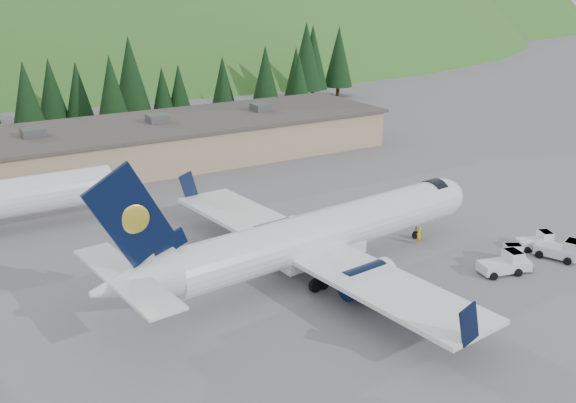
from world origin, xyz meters
The scene contains 10 objects.
ground centered at (0.00, 0.00, 0.00)m, with size 600.00×600.00×0.00m, color slate.
airliner centered at (-1.03, -0.11, 3.13)m, with size 35.42×33.30×11.75m.
baggage_tug_a centered at (11.68, -7.91, 0.80)m, with size 3.67×2.67×1.80m.
baggage_tug_b centered at (18.08, -6.01, 0.70)m, with size 3.25×2.59×1.55m.
baggage_tug_c centered at (13.64, -7.44, 0.70)m, with size 2.72×3.27×1.56m.
terminal_building centered at (-5.01, 38.00, 2.62)m, with size 71.00×17.00×6.10m.
baggage_tug_d centered at (17.98, -8.50, 0.82)m, with size 3.01×3.83×1.83m.
ramp_worker centered at (9.91, 0.06, 0.80)m, with size 0.59×0.38×1.60m, color #EDCE00.
tree_line centered at (-3.82, 61.63, 7.17)m, with size 112.42×17.69×13.98m.
hills centered at (53.34, 207.38, -82.80)m, with size 614.00×330.00×300.00m.
Camera 1 is at (-27.05, -38.98, 22.14)m, focal length 40.00 mm.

